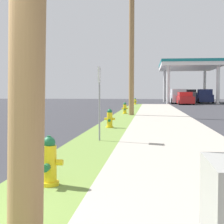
% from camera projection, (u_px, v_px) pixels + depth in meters
% --- Properties ---
extents(fire_hydrant_nearest, '(0.42, 0.38, 0.74)m').
position_uv_depth(fire_hydrant_nearest, '(49.00, 164.00, 5.18)').
color(fire_hydrant_nearest, yellow).
rests_on(fire_hydrant_nearest, grass_verge).
extents(fire_hydrant_second, '(0.42, 0.38, 0.74)m').
position_uv_depth(fire_hydrant_second, '(110.00, 119.00, 13.71)').
color(fire_hydrant_second, yellow).
rests_on(fire_hydrant_second, grass_verge).
extents(fire_hydrant_third, '(0.42, 0.37, 0.74)m').
position_uv_depth(fire_hydrant_third, '(125.00, 109.00, 22.74)').
color(fire_hydrant_third, yellow).
rests_on(fire_hydrant_third, grass_verge).
extents(fire_hydrant_fourth, '(0.42, 0.37, 0.74)m').
position_uv_depth(fire_hydrant_fourth, '(131.00, 104.00, 31.08)').
color(fire_hydrant_fourth, yellow).
rests_on(fire_hydrant_fourth, grass_verge).
extents(fire_hydrant_fifth, '(0.42, 0.38, 0.74)m').
position_uv_depth(fire_hydrant_fifth, '(135.00, 102.00, 40.47)').
color(fire_hydrant_fifth, yellow).
rests_on(fire_hydrant_fifth, grass_verge).
extents(utility_pole_midground, '(0.40, 1.40, 9.83)m').
position_uv_depth(utility_pole_midground, '(132.00, 33.00, 21.17)').
color(utility_pole_midground, '#937047').
rests_on(utility_pole_midground, grass_verge).
extents(street_sign_post, '(0.05, 0.36, 2.12)m').
position_uv_depth(street_sign_post, '(99.00, 88.00, 9.95)').
color(street_sign_post, gray).
rests_on(street_sign_post, grass_verge).
extents(car_tan_by_near_pump, '(2.22, 4.62, 1.57)m').
position_uv_depth(car_tan_by_near_pump, '(191.00, 97.00, 57.45)').
color(car_tan_by_near_pump, tan).
rests_on(car_tan_by_near_pump, ground).
extents(car_red_by_far_pump, '(2.16, 4.59, 1.57)m').
position_uv_depth(car_red_by_far_pump, '(185.00, 99.00, 43.80)').
color(car_red_by_far_pump, red).
rests_on(car_red_by_far_pump, ground).
extents(truck_silver_at_forecourt, '(2.50, 5.54, 1.97)m').
position_uv_depth(truck_silver_at_forecourt, '(177.00, 97.00, 47.44)').
color(truck_silver_at_forecourt, '#BCBCC1').
rests_on(truck_silver_at_forecourt, ground).
extents(truck_black_on_apron, '(2.57, 5.56, 1.97)m').
position_uv_depth(truck_black_on_apron, '(190.00, 96.00, 53.71)').
color(truck_black_on_apron, black).
rests_on(truck_black_on_apron, ground).
extents(truck_navy_at_far_bay, '(2.23, 5.44, 1.97)m').
position_uv_depth(truck_navy_at_far_bay, '(204.00, 97.00, 49.89)').
color(truck_navy_at_far_bay, navy).
rests_on(truck_navy_at_far_bay, ground).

